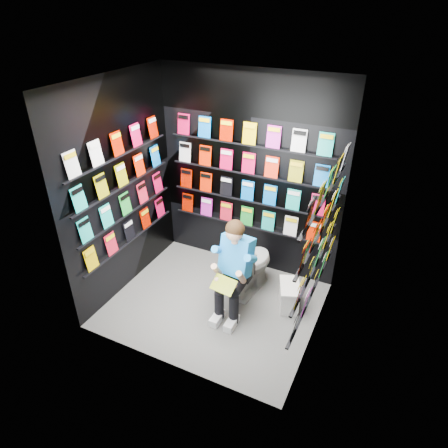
% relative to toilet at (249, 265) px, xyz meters
% --- Properties ---
extents(floor, '(2.40, 2.40, 0.00)m').
position_rel_toilet_xyz_m(floor, '(-0.25, -0.47, -0.37)').
color(floor, '#5D5D5B').
rests_on(floor, ground).
extents(ceiling, '(2.40, 2.40, 0.00)m').
position_rel_toilet_xyz_m(ceiling, '(-0.25, -0.47, 2.23)').
color(ceiling, white).
rests_on(ceiling, floor).
extents(wall_back, '(2.40, 0.04, 2.60)m').
position_rel_toilet_xyz_m(wall_back, '(-0.25, 0.53, 0.93)').
color(wall_back, black).
rests_on(wall_back, floor).
extents(wall_front, '(2.40, 0.04, 2.60)m').
position_rel_toilet_xyz_m(wall_front, '(-0.25, -1.47, 0.93)').
color(wall_front, black).
rests_on(wall_front, floor).
extents(wall_left, '(0.04, 2.00, 2.60)m').
position_rel_toilet_xyz_m(wall_left, '(-1.45, -0.47, 0.93)').
color(wall_left, black).
rests_on(wall_left, floor).
extents(wall_right, '(0.04, 2.00, 2.60)m').
position_rel_toilet_xyz_m(wall_right, '(0.95, -0.47, 0.93)').
color(wall_right, black).
rests_on(wall_right, floor).
extents(comics_back, '(2.10, 0.06, 1.37)m').
position_rel_toilet_xyz_m(comics_back, '(-0.25, 0.50, 0.94)').
color(comics_back, red).
rests_on(comics_back, wall_back).
extents(comics_left, '(0.06, 1.70, 1.37)m').
position_rel_toilet_xyz_m(comics_left, '(-1.42, -0.47, 0.94)').
color(comics_left, red).
rests_on(comics_left, wall_left).
extents(comics_right, '(0.06, 1.70, 1.37)m').
position_rel_toilet_xyz_m(comics_right, '(0.92, -0.47, 0.94)').
color(comics_right, red).
rests_on(comics_right, wall_right).
extents(toilet, '(0.51, 0.80, 0.73)m').
position_rel_toilet_xyz_m(toilet, '(0.00, 0.00, 0.00)').
color(toilet, white).
rests_on(toilet, floor).
extents(longbox, '(0.33, 0.43, 0.28)m').
position_rel_toilet_xyz_m(longbox, '(0.57, -0.10, -0.23)').
color(longbox, white).
rests_on(longbox, floor).
extents(longbox_lid, '(0.35, 0.45, 0.03)m').
position_rel_toilet_xyz_m(longbox_lid, '(0.57, -0.10, -0.07)').
color(longbox_lid, white).
rests_on(longbox_lid, longbox).
extents(reader, '(0.57, 0.75, 1.29)m').
position_rel_toilet_xyz_m(reader, '(0.00, -0.38, 0.37)').
color(reader, '#287CCA').
rests_on(reader, toilet).
extents(held_comic, '(0.29, 0.19, 0.11)m').
position_rel_toilet_xyz_m(held_comic, '(0.00, -0.73, 0.21)').
color(held_comic, green).
rests_on(held_comic, reader).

